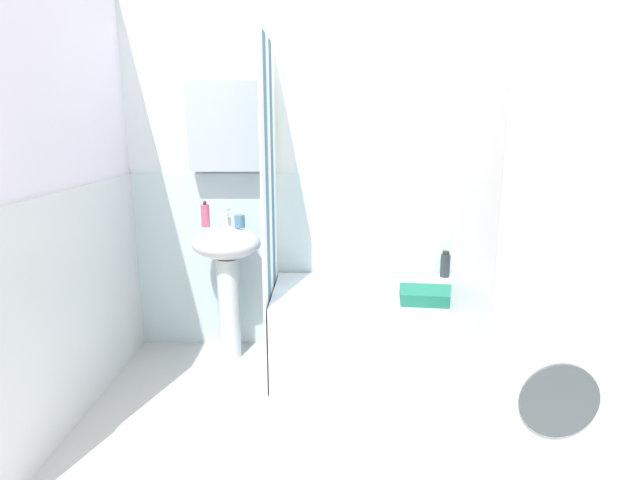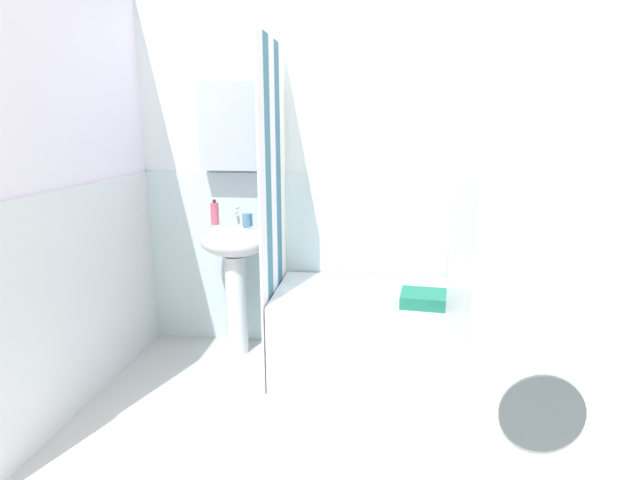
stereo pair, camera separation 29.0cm
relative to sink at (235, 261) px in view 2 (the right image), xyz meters
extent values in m
cube|color=silver|center=(0.88, -1.03, -0.66)|extent=(4.80, 5.60, 0.04)
cube|color=white|center=(0.88, 0.24, 0.56)|extent=(3.60, 0.05, 2.40)
cube|color=silver|center=(0.88, 0.21, -0.04)|extent=(3.60, 0.02, 1.20)
cube|color=silver|center=(0.00, 0.15, 0.86)|extent=(0.48, 0.12, 0.56)
cube|color=white|center=(-0.70, -0.69, 0.56)|extent=(0.05, 1.81, 2.40)
cube|color=silver|center=(-0.66, -0.69, -0.04)|extent=(0.02, 1.81, 1.20)
cylinder|color=white|center=(0.00, 0.00, -0.30)|extent=(0.14, 0.14, 0.67)
ellipsoid|color=white|center=(0.00, 0.00, 0.13)|extent=(0.44, 0.34, 0.20)
cylinder|color=silver|center=(0.00, 0.10, 0.26)|extent=(0.03, 0.03, 0.05)
cylinder|color=silver|center=(0.00, 0.05, 0.31)|extent=(0.02, 0.10, 0.02)
sphere|color=silver|center=(0.00, 0.10, 0.34)|extent=(0.03, 0.03, 0.03)
cylinder|color=#C6516B|center=(-0.14, 0.05, 0.31)|extent=(0.05, 0.05, 0.14)
sphere|color=#2B2920|center=(-0.14, 0.05, 0.39)|extent=(0.02, 0.02, 0.02)
cylinder|color=teal|center=(0.09, 0.03, 0.27)|extent=(0.07, 0.07, 0.08)
cube|color=white|center=(1.08, -0.17, -0.38)|extent=(1.53, 0.73, 0.52)
cube|color=white|center=(0.30, -0.47, 0.36)|extent=(0.01, 0.15, 2.00)
cube|color=#366C7E|center=(0.30, -0.32, 0.36)|extent=(0.01, 0.15, 2.00)
cube|color=white|center=(0.30, -0.17, 0.36)|extent=(0.01, 0.15, 2.00)
cube|color=#356784|center=(0.30, -0.03, 0.36)|extent=(0.01, 0.15, 2.00)
cube|color=white|center=(0.30, 0.12, 0.36)|extent=(0.01, 0.15, 2.00)
cylinder|color=#2A765B|center=(1.75, 0.12, -0.01)|extent=(0.05, 0.05, 0.20)
cylinder|color=black|center=(1.75, 0.12, 0.10)|extent=(0.04, 0.04, 0.02)
cylinder|color=gold|center=(1.63, 0.09, -0.01)|extent=(0.05, 0.05, 0.21)
cylinder|color=black|center=(1.63, 0.09, 0.11)|extent=(0.03, 0.03, 0.02)
cylinder|color=white|center=(1.51, 0.11, -0.02)|extent=(0.05, 0.05, 0.19)
cylinder|color=#211B2C|center=(1.51, 0.11, 0.08)|extent=(0.03, 0.03, 0.02)
cylinder|color=#272E33|center=(1.43, 0.11, -0.04)|extent=(0.06, 0.06, 0.15)
cylinder|color=black|center=(1.43, 0.11, 0.05)|extent=(0.04, 0.04, 0.02)
cube|color=#1E6E57|center=(1.22, -0.37, -0.08)|extent=(0.33, 0.27, 0.07)
cube|color=white|center=(1.56, -1.01, -0.23)|extent=(0.58, 0.64, 0.83)
cube|color=silver|center=(1.56, -1.01, 0.60)|extent=(0.58, 0.64, 0.83)
cylinder|color=#4B555A|center=(1.56, -1.34, -0.19)|extent=(0.32, 0.01, 0.32)
camera|label=1|loc=(0.64, -3.18, 0.89)|focal=28.77mm
camera|label=2|loc=(0.93, -3.16, 0.89)|focal=28.77mm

